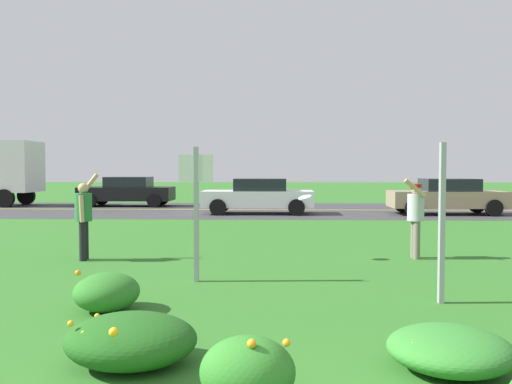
{
  "coord_description": "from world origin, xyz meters",
  "views": [
    {
      "loc": [
        0.47,
        -2.24,
        1.86
      ],
      "look_at": [
        0.12,
        6.78,
        1.47
      ],
      "focal_mm": 38.01,
      "sensor_mm": 36.0,
      "label": 1
    }
  ],
  "objects_px": {
    "person_catcher_red_cap_gray_shirt": "(415,213)",
    "car_tan_center_left": "(447,196)",
    "sign_post_near_path": "(196,200)",
    "frisbee_pale_blue": "(305,197)",
    "car_black_rightmost": "(127,191)",
    "sign_post_by_roadside": "(442,223)",
    "car_white_center_right": "(258,196)",
    "person_thrower_green_shirt": "(84,214)"
  },
  "relations": [
    {
      "from": "person_thrower_green_shirt",
      "to": "car_white_center_right",
      "type": "bearing_deg",
      "value": 74.51
    },
    {
      "from": "person_thrower_green_shirt",
      "to": "sign_post_by_roadside",
      "type": "bearing_deg",
      "value": -27.88
    },
    {
      "from": "car_black_rightmost",
      "to": "sign_post_by_roadside",
      "type": "bearing_deg",
      "value": -62.93
    },
    {
      "from": "person_catcher_red_cap_gray_shirt",
      "to": "frisbee_pale_blue",
      "type": "relative_size",
      "value": 5.8
    },
    {
      "from": "sign_post_near_path",
      "to": "person_catcher_red_cap_gray_shirt",
      "type": "relative_size",
      "value": 1.33
    },
    {
      "from": "person_catcher_red_cap_gray_shirt",
      "to": "car_white_center_right",
      "type": "height_order",
      "value": "person_catcher_red_cap_gray_shirt"
    },
    {
      "from": "sign_post_by_roadside",
      "to": "person_thrower_green_shirt",
      "type": "height_order",
      "value": "sign_post_by_roadside"
    },
    {
      "from": "car_white_center_right",
      "to": "person_catcher_red_cap_gray_shirt",
      "type": "bearing_deg",
      "value": -71.63
    },
    {
      "from": "sign_post_by_roadside",
      "to": "person_thrower_green_shirt",
      "type": "xyz_separation_m",
      "value": [
        -6.18,
        3.27,
        -0.17
      ]
    },
    {
      "from": "frisbee_pale_blue",
      "to": "sign_post_by_roadside",
      "type": "bearing_deg",
      "value": -63.95
    },
    {
      "from": "person_thrower_green_shirt",
      "to": "frisbee_pale_blue",
      "type": "distance_m",
      "value": 4.49
    },
    {
      "from": "person_catcher_red_cap_gray_shirt",
      "to": "car_white_center_right",
      "type": "bearing_deg",
      "value": 108.37
    },
    {
      "from": "person_catcher_red_cap_gray_shirt",
      "to": "frisbee_pale_blue",
      "type": "xyz_separation_m",
      "value": [
        -2.29,
        -0.26,
        0.33
      ]
    },
    {
      "from": "car_white_center_right",
      "to": "sign_post_near_path",
      "type": "bearing_deg",
      "value": -92.41
    },
    {
      "from": "sign_post_by_roadside",
      "to": "person_thrower_green_shirt",
      "type": "bearing_deg",
      "value": 152.12
    },
    {
      "from": "frisbee_pale_blue",
      "to": "car_white_center_right",
      "type": "xyz_separation_m",
      "value": [
        -1.33,
        11.15,
        -0.53
      ]
    },
    {
      "from": "car_tan_center_left",
      "to": "car_white_center_right",
      "type": "height_order",
      "value": "same"
    },
    {
      "from": "sign_post_near_path",
      "to": "car_white_center_right",
      "type": "xyz_separation_m",
      "value": [
        0.56,
        13.35,
        -0.61
      ]
    },
    {
      "from": "frisbee_pale_blue",
      "to": "car_tan_center_left",
      "type": "bearing_deg",
      "value": 60.48
    },
    {
      "from": "person_thrower_green_shirt",
      "to": "car_black_rightmost",
      "type": "relative_size",
      "value": 0.39
    },
    {
      "from": "sign_post_near_path",
      "to": "frisbee_pale_blue",
      "type": "xyz_separation_m",
      "value": [
        1.89,
        2.2,
        -0.08
      ]
    },
    {
      "from": "person_thrower_green_shirt",
      "to": "car_black_rightmost",
      "type": "bearing_deg",
      "value": 102.51
    },
    {
      "from": "sign_post_by_roadside",
      "to": "car_tan_center_left",
      "type": "relative_size",
      "value": 0.49
    },
    {
      "from": "car_tan_center_left",
      "to": "car_white_center_right",
      "type": "bearing_deg",
      "value": 180.0
    },
    {
      "from": "person_thrower_green_shirt",
      "to": "car_black_rightmost",
      "type": "distance_m",
      "value": 15.97
    },
    {
      "from": "person_thrower_green_shirt",
      "to": "car_white_center_right",
      "type": "relative_size",
      "value": 0.39
    },
    {
      "from": "frisbee_pale_blue",
      "to": "car_black_rightmost",
      "type": "bearing_deg",
      "value": 117.3
    },
    {
      "from": "frisbee_pale_blue",
      "to": "person_thrower_green_shirt",
      "type": "bearing_deg",
      "value": -177.27
    },
    {
      "from": "sign_post_near_path",
      "to": "car_black_rightmost",
      "type": "xyz_separation_m",
      "value": [
        -6.05,
        17.57,
        -0.61
      ]
    },
    {
      "from": "person_catcher_red_cap_gray_shirt",
      "to": "car_tan_center_left",
      "type": "distance_m",
      "value": 11.62
    },
    {
      "from": "sign_post_near_path",
      "to": "car_black_rightmost",
      "type": "distance_m",
      "value": 18.59
    },
    {
      "from": "person_catcher_red_cap_gray_shirt",
      "to": "car_tan_center_left",
      "type": "bearing_deg",
      "value": 69.73
    },
    {
      "from": "car_tan_center_left",
      "to": "car_black_rightmost",
      "type": "relative_size",
      "value": 1.0
    },
    {
      "from": "person_thrower_green_shirt",
      "to": "car_tan_center_left",
      "type": "height_order",
      "value": "person_thrower_green_shirt"
    },
    {
      "from": "person_thrower_green_shirt",
      "to": "person_catcher_red_cap_gray_shirt",
      "type": "bearing_deg",
      "value": 3.99
    },
    {
      "from": "sign_post_by_roadside",
      "to": "car_tan_center_left",
      "type": "distance_m",
      "value": 15.35
    },
    {
      "from": "sign_post_near_path",
      "to": "car_tan_center_left",
      "type": "height_order",
      "value": "sign_post_near_path"
    },
    {
      "from": "car_tan_center_left",
      "to": "car_white_center_right",
      "type": "relative_size",
      "value": 1.0
    },
    {
      "from": "car_tan_center_left",
      "to": "sign_post_near_path",
      "type": "bearing_deg",
      "value": -121.58
    },
    {
      "from": "sign_post_near_path",
      "to": "frisbee_pale_blue",
      "type": "bearing_deg",
      "value": 49.31
    },
    {
      "from": "person_catcher_red_cap_gray_shirt",
      "to": "person_thrower_green_shirt",
      "type": "bearing_deg",
      "value": -176.01
    },
    {
      "from": "sign_post_near_path",
      "to": "frisbee_pale_blue",
      "type": "height_order",
      "value": "sign_post_near_path"
    }
  ]
}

